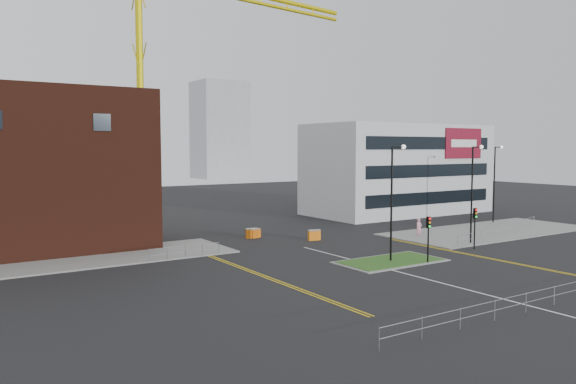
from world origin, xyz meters
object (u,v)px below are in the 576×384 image
tower_crane (175,30)px  streetlamp_island (394,193)px  traffic_light_island (429,231)px  pedestrian (419,228)px

tower_crane → streetlamp_island: size_ratio=5.73×
traffic_light_island → pedestrian: traffic_light_island is taller
tower_crane → streetlamp_island: (-1.53, -47.85, -20.81)m
tower_crane → streetlamp_island: bearing=-91.8°
tower_crane → traffic_light_island: size_ratio=14.40×
traffic_light_island → pedestrian: 12.85m
streetlamp_island → traffic_light_island: bearing=-48.6°
tower_crane → traffic_light_island: 55.20m
streetlamp_island → traffic_light_island: 3.92m
tower_crane → pedestrian: 48.63m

